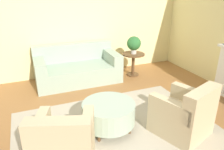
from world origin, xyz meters
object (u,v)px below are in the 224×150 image
armchair_left (64,145)px  side_table (133,60)px  armchair_right (184,115)px  ottoman_table (109,113)px  couch (77,69)px  potted_plant_on_side_table (134,44)px

armchair_left → side_table: (2.32, 2.58, 0.08)m
armchair_right → ottoman_table: 1.21m
couch → armchair_left: couch is taller
armchair_right → ottoman_table: armchair_right is taller
couch → ottoman_table: (-0.01, -2.20, -0.02)m
ottoman_table → armchair_right: bearing=-28.2°
side_table → potted_plant_on_side_table: potted_plant_on_side_table is taller
armchair_left → ottoman_table: 1.02m
side_table → potted_plant_on_side_table: size_ratio=1.33×
couch → armchair_left: 2.90m
armchair_right → side_table: (0.42, 2.58, 0.08)m
side_table → couch: bearing=172.7°
couch → ottoman_table: couch is taller
armchair_right → ottoman_table: (-1.07, 0.57, -0.04)m
armchair_right → side_table: bearing=80.9°
armchair_left → ottoman_table: size_ratio=1.13×
couch → potted_plant_on_side_table: potted_plant_on_side_table is taller
couch → potted_plant_on_side_table: size_ratio=4.48×
ottoman_table → side_table: size_ratio=1.44×
couch → ottoman_table: size_ratio=2.33×
armchair_right → potted_plant_on_side_table: (0.42, 2.58, 0.52)m
couch → ottoman_table: 2.20m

